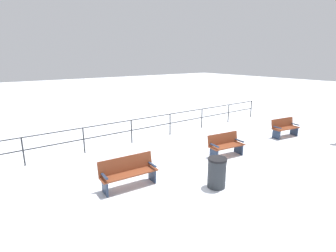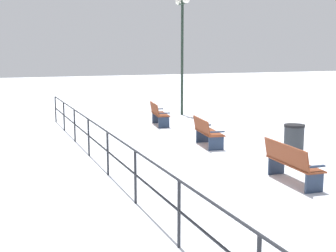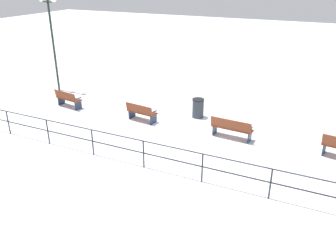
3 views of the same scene
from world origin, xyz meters
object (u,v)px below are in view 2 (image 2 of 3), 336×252
bench_second (291,162)px  bench_third (207,132)px  bench_fourth (159,114)px  trash_bin (294,141)px  lamppost_middle (182,29)px

bench_second → bench_third: bearing=93.9°
bench_third → bench_fourth: (-0.01, 4.20, 0.02)m
bench_third → trash_bin: bearing=-46.3°
bench_second → trash_bin: (1.57, 2.05, -0.02)m
bench_third → bench_fourth: bench_fourth is taller
bench_fourth → bench_second: bearing=-81.2°
bench_fourth → trash_bin: trash_bin is taller
bench_second → trash_bin: 2.58m
bench_third → lamppost_middle: lamppost_middle is taller
bench_second → bench_third: 4.20m
lamppost_middle → trash_bin: (-0.41, -8.70, -3.30)m
bench_second → lamppost_middle: size_ratio=0.34×
bench_third → lamppost_middle: (1.96, 6.55, 3.31)m
bench_second → bench_fourth: bench_second is taller
trash_bin → bench_second: bearing=-127.5°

